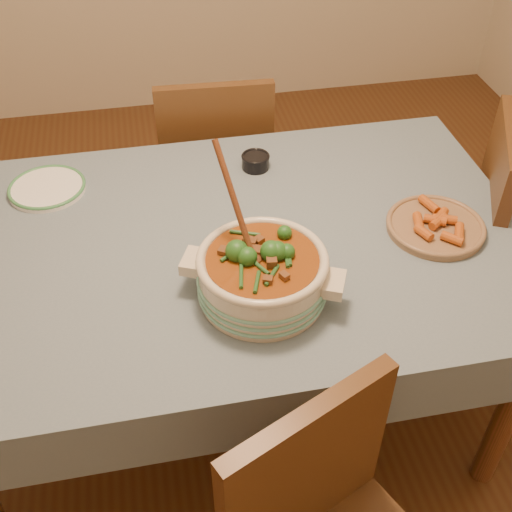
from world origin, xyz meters
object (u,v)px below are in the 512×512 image
(white_plate, at_px, (47,188))
(fried_plate, at_px, (436,225))
(chair_far, at_px, (216,164))
(condiment_bowl, at_px, (256,161))
(dining_table, at_px, (233,264))
(stew_casserole, at_px, (262,272))

(white_plate, distance_m, fried_plate, 1.16)
(chair_far, bearing_deg, condiment_bowl, 103.58)
(dining_table, bearing_deg, condiment_bowl, 68.51)
(stew_casserole, distance_m, condiment_bowl, 0.58)
(fried_plate, bearing_deg, stew_casserole, -163.12)
(chair_far, bearing_deg, white_plate, 39.41)
(fried_plate, xyz_separation_m, chair_far, (-0.52, 0.83, -0.27))
(fried_plate, height_order, chair_far, chair_far)
(white_plate, xyz_separation_m, chair_far, (0.57, 0.42, -0.26))
(stew_casserole, xyz_separation_m, chair_far, (0.02, 0.99, -0.33))
(dining_table, xyz_separation_m, fried_plate, (0.57, -0.07, 0.11))
(dining_table, bearing_deg, white_plate, 146.65)
(stew_casserole, bearing_deg, white_plate, 134.14)
(fried_plate, bearing_deg, white_plate, 159.43)
(chair_far, bearing_deg, fried_plate, 125.02)
(condiment_bowl, xyz_separation_m, fried_plate, (0.44, -0.41, -0.01))
(dining_table, height_order, condiment_bowl, condiment_bowl)
(dining_table, distance_m, condiment_bowl, 0.38)
(stew_casserole, distance_m, chair_far, 1.05)
(white_plate, height_order, fried_plate, fried_plate)
(fried_plate, bearing_deg, dining_table, 173.12)
(white_plate, distance_m, condiment_bowl, 0.65)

